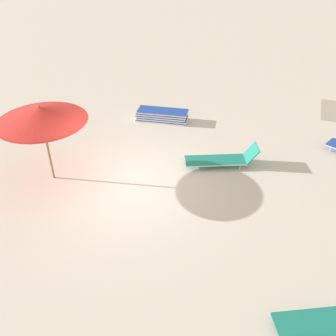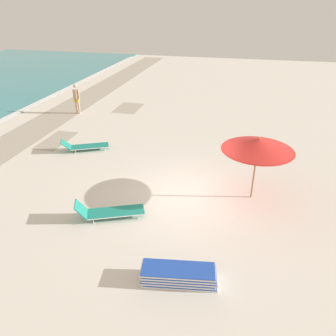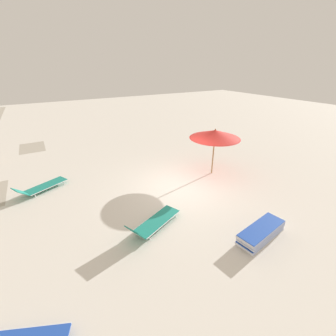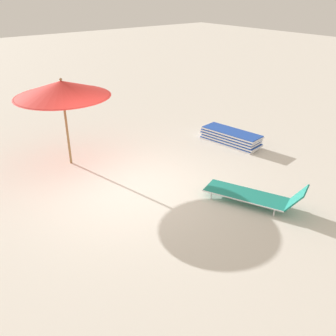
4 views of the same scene
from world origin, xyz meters
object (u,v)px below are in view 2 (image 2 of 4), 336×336
at_px(sun_lounger_beside_umbrella, 85,146).
at_px(sun_lounger_near_water_left, 109,211).
at_px(lounger_stack, 179,275).
at_px(beachgoer_shoreline_child, 76,97).
at_px(beach_umbrella, 258,145).

relative_size(sun_lounger_beside_umbrella, sun_lounger_near_water_left, 0.97).
distance_m(lounger_stack, beachgoer_shoreline_child, 14.50).
bearing_deg(beach_umbrella, sun_lounger_beside_umbrella, 72.85).
relative_size(lounger_stack, sun_lounger_beside_umbrella, 0.91).
bearing_deg(lounger_stack, beachgoer_shoreline_child, 28.13).
relative_size(lounger_stack, sun_lounger_near_water_left, 0.89).
distance_m(beach_umbrella, sun_lounger_beside_umbrella, 8.08).
xyz_separation_m(sun_lounger_beside_umbrella, beachgoer_shoreline_child, (4.88, 2.84, 0.79)).
xyz_separation_m(beach_umbrella, sun_lounger_near_water_left, (-2.28, 4.44, -1.80)).
xyz_separation_m(beach_umbrella, beachgoer_shoreline_child, (7.20, 10.37, -1.02)).
bearing_deg(lounger_stack, sun_lounger_near_water_left, 43.72).
distance_m(lounger_stack, sun_lounger_beside_umbrella, 8.89).
xyz_separation_m(sun_lounger_near_water_left, beachgoer_shoreline_child, (9.48, 5.94, 0.78)).
relative_size(lounger_stack, beachgoer_shoreline_child, 1.11).
height_order(sun_lounger_beside_umbrella, beachgoer_shoreline_child, beachgoer_shoreline_child).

